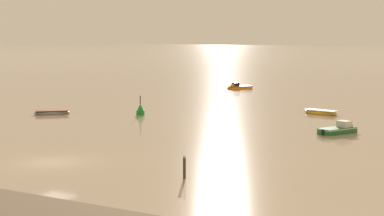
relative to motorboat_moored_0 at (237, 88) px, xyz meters
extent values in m
plane|color=tan|center=(14.63, -59.07, -0.24)|extent=(800.00, 800.00, 0.00)
cube|color=orange|center=(0.43, 0.51, -0.07)|extent=(3.45, 3.70, 0.71)
cone|color=orange|center=(-0.78, -0.93, -0.07)|extent=(1.80, 1.77, 1.41)
cube|color=black|center=(0.40, 0.47, 0.20)|extent=(3.53, 3.78, 0.08)
cube|color=black|center=(-0.13, -0.15, 0.56)|extent=(1.41, 1.38, 0.55)
cube|color=#384751|center=(-0.40, -0.48, 0.60)|extent=(0.94, 0.84, 0.44)
cube|color=black|center=(1.56, 1.84, 0.04)|extent=(0.36, 0.35, 0.50)
ellipsoid|color=gray|center=(-3.84, -38.90, -0.10)|extent=(3.78, 3.68, 0.62)
cube|color=brown|center=(-3.84, -38.90, 0.16)|extent=(3.53, 3.44, 0.08)
cube|color=brown|center=(-3.84, -38.90, 0.07)|extent=(1.01, 1.05, 0.06)
cube|color=#23602D|center=(27.90, -36.43, -0.07)|extent=(2.91, 3.91, 0.71)
cone|color=#23602D|center=(28.71, -34.72, -0.07)|extent=(1.77, 1.63, 1.43)
cube|color=silver|center=(27.92, -36.40, 0.20)|extent=(2.97, 4.00, 0.08)
cube|color=silver|center=(28.27, -35.65, 0.57)|extent=(1.39, 1.27, 0.55)
cube|color=#384751|center=(28.46, -35.26, 0.61)|extent=(1.06, 0.64, 0.44)
cube|color=black|center=(27.15, -38.03, 0.04)|extent=(0.35, 0.32, 0.51)
ellipsoid|color=gold|center=(22.08, -23.78, -0.10)|extent=(4.28, 2.19, 0.64)
cube|color=silver|center=(22.08, -23.78, 0.18)|extent=(3.95, 2.10, 0.09)
cube|color=silver|center=(22.08, -23.78, 0.08)|extent=(0.51, 1.28, 0.06)
cylinder|color=#198C2D|center=(5.06, -34.49, -0.07)|extent=(0.90, 0.90, 0.70)
cone|color=#198C2D|center=(5.06, -34.49, 0.63)|extent=(0.72, 0.72, 0.70)
cylinder|color=black|center=(5.06, -34.49, 1.43)|extent=(0.10, 0.10, 0.90)
cylinder|color=#3C3323|center=(25.10, -58.66, 0.38)|extent=(0.18, 0.18, 1.56)
cylinder|color=silver|center=(25.10, -58.66, 1.10)|extent=(0.22, 0.22, 0.08)
camera|label=1|loc=(45.03, -92.14, 8.77)|focal=59.75mm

